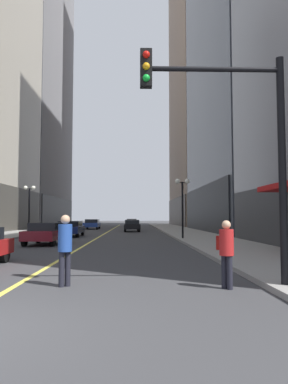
# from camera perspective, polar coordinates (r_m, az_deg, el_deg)

# --- Properties ---
(ground_plane) EXTENTS (200.00, 200.00, 0.00)m
(ground_plane) POSITION_cam_1_polar(r_m,az_deg,el_deg) (40.63, -5.68, -6.21)
(ground_plane) COLOR #38383A
(sidewalk_left) EXTENTS (4.50, 78.00, 0.15)m
(sidewalk_left) POSITION_cam_1_polar(r_m,az_deg,el_deg) (42.03, -17.02, -5.88)
(sidewalk_left) COLOR gray
(sidewalk_left) RESTS_ON ground
(sidewalk_right) EXTENTS (4.50, 78.00, 0.15)m
(sidewalk_right) POSITION_cam_1_polar(r_m,az_deg,el_deg) (40.87, 6.01, -6.09)
(sidewalk_right) COLOR gray
(sidewalk_right) RESTS_ON ground
(lane_centre_stripe) EXTENTS (0.16, 70.00, 0.01)m
(lane_centre_stripe) POSITION_cam_1_polar(r_m,az_deg,el_deg) (40.63, -5.68, -6.20)
(lane_centre_stripe) COLOR #E5D64C
(lane_centre_stripe) RESTS_ON ground
(building_left_far) EXTENTS (11.77, 26.00, 73.74)m
(building_left_far) POSITION_cam_1_polar(r_m,az_deg,el_deg) (76.73, -17.32, 23.55)
(building_left_far) COLOR gray
(building_left_far) RESTS_ON ground
(building_right_mid) EXTENTS (11.08, 24.00, 50.47)m
(building_right_mid) POSITION_cam_1_polar(r_m,az_deg,el_deg) (48.14, 15.97, 25.46)
(building_right_mid) COLOR #4C515B
(building_right_mid) RESTS_ON ground
(building_right_far) EXTENTS (14.35, 26.00, 74.18)m
(building_right_far) POSITION_cam_1_polar(r_m,az_deg,el_deg) (75.83, 10.75, 24.00)
(building_right_far) COLOR gray
(building_right_far) RESTS_ON ground
(car_maroon) EXTENTS (1.92, 4.12, 1.32)m
(car_maroon) POSITION_cam_1_polar(r_m,az_deg,el_deg) (23.20, -15.10, -6.14)
(car_maroon) COLOR maroon
(car_maroon) RESTS_ON ground
(car_navy) EXTENTS (2.01, 4.77, 1.32)m
(car_navy) POSITION_cam_1_polar(r_m,az_deg,el_deg) (31.95, -11.42, -5.51)
(car_navy) COLOR #141E4C
(car_navy) RESTS_ON ground
(car_black) EXTENTS (1.93, 4.66, 1.32)m
(car_black) POSITION_cam_1_polar(r_m,az_deg,el_deg) (41.51, -1.92, -5.18)
(car_black) COLOR black
(car_black) RESTS_ON ground
(car_blue) EXTENTS (1.90, 4.59, 1.32)m
(car_blue) POSITION_cam_1_polar(r_m,az_deg,el_deg) (49.76, -8.08, -4.92)
(car_blue) COLOR navy
(car_blue) RESTS_ON ground
(car_yellow) EXTENTS (1.75, 4.39, 1.32)m
(car_yellow) POSITION_cam_1_polar(r_m,az_deg,el_deg) (57.40, -1.95, -4.80)
(car_yellow) COLOR yellow
(car_yellow) RESTS_ON ground
(pedestrian_in_blue_hoodie) EXTENTS (0.47, 0.47, 1.75)m
(pedestrian_in_blue_hoodie) POSITION_cam_1_polar(r_m,az_deg,el_deg) (9.28, -12.21, -7.99)
(pedestrian_in_blue_hoodie) COLOR black
(pedestrian_in_blue_hoodie) RESTS_ON ground
(pedestrian_in_red_jacket) EXTENTS (0.47, 0.47, 1.61)m
(pedestrian_in_red_jacket) POSITION_cam_1_polar(r_m,az_deg,el_deg) (9.00, 12.75, -8.66)
(pedestrian_in_red_jacket) COLOR black
(pedestrian_in_red_jacket) RESTS_ON ground
(traffic_light_near_right) EXTENTS (3.43, 0.35, 5.65)m
(traffic_light_near_right) POSITION_cam_1_polar(r_m,az_deg,el_deg) (8.99, 14.34, 9.36)
(traffic_light_near_right) COLOR black
(traffic_light_near_right) RESTS_ON ground
(street_lamp_left_far) EXTENTS (1.06, 0.36, 4.43)m
(street_lamp_left_far) POSITION_cam_1_polar(r_m,az_deg,el_deg) (34.00, -17.44, -1.03)
(street_lamp_left_far) COLOR black
(street_lamp_left_far) RESTS_ON ground
(street_lamp_right_mid) EXTENTS (1.06, 0.36, 4.43)m
(street_lamp_right_mid) POSITION_cam_1_polar(r_m,az_deg,el_deg) (26.53, 6.01, -0.45)
(street_lamp_right_mid) COLOR black
(street_lamp_right_mid) RESTS_ON ground
(fire_hydrant_right) EXTENTS (0.28, 0.28, 0.80)m
(fire_hydrant_right) POSITION_cam_1_polar(r_m,az_deg,el_deg) (17.64, 11.62, -8.00)
(fire_hydrant_right) COLOR red
(fire_hydrant_right) RESTS_ON ground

